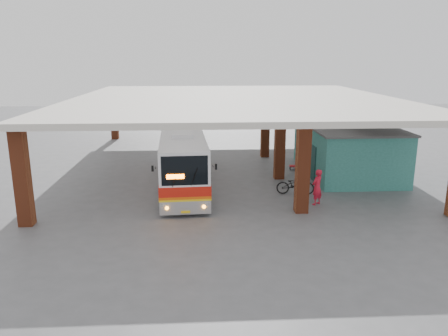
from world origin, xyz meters
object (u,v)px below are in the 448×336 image
coach_bus (183,157)px  red_chair (295,164)px  motorcycle (295,185)px  pedestrian (317,187)px

coach_bus → red_chair: (7.22, 3.00, -1.26)m
coach_bus → motorcycle: 6.63m
coach_bus → motorcycle: (6.14, -2.26, -1.11)m
motorcycle → red_chair: motorcycle is taller
motorcycle → red_chair: (1.09, 5.26, -0.14)m
motorcycle → red_chair: bearing=-4.0°
pedestrian → red_chair: pedestrian is taller
pedestrian → red_chair: (0.38, 6.99, -0.52)m
red_chair → coach_bus: bearing=-152.2°
motorcycle → pedestrian: 1.91m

